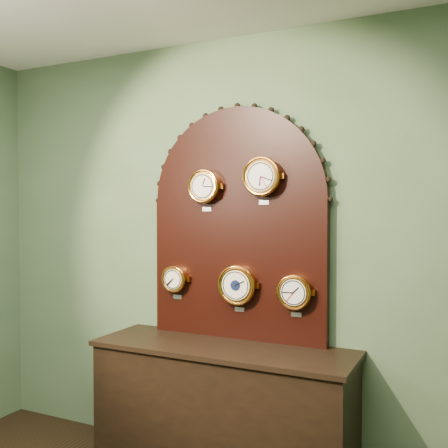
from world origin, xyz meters
The scene contains 8 objects.
wall_back centered at (0.00, 2.50, 1.40)m, with size 4.00×4.00×0.00m, color #516C4A.
shop_counter centered at (0.00, 2.23, 0.40)m, with size 1.60×0.50×0.80m, color black.
display_board centered at (0.00, 2.45, 1.63)m, with size 1.26×0.06×1.53m.
roman_clock centered at (-0.21, 2.38, 1.82)m, with size 0.22×0.08×0.27m.
arabic_clock centered at (0.20, 2.38, 1.87)m, with size 0.25×0.08×0.30m.
hygrometer centered at (-0.43, 2.38, 1.20)m, with size 0.18×0.08×0.23m.
barometer centered at (0.03, 2.38, 1.19)m, with size 0.26×0.08×0.31m.
tide_clock centered at (0.41, 2.38, 1.17)m, with size 0.22×0.08×0.27m.
Camera 1 is at (1.39, -0.63, 1.68)m, focal length 41.73 mm.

